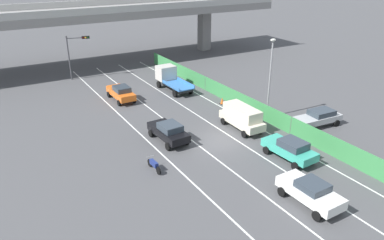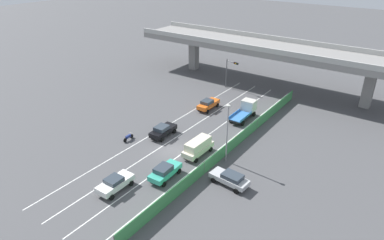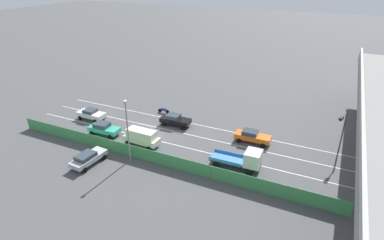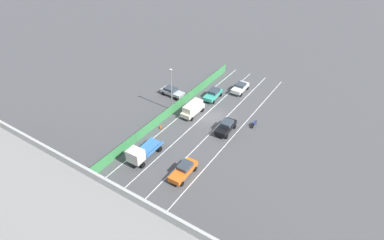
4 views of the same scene
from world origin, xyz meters
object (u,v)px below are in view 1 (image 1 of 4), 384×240
Objects in this scene: street_lamp at (270,72)px; car_sedan_black at (169,131)px; car_van_cream at (242,116)px; traffic_cone at (222,101)px; car_taxi_orange at (121,92)px; car_hatchback_white at (310,191)px; flatbed_truck_blue at (170,78)px; motorcycle at (154,165)px; car_taxi_teal at (290,148)px; parked_wagon_silver at (319,117)px; traffic_light at (75,49)px.

car_sedan_black is at bearing 177.86° from street_lamp.
traffic_cone is at bearing 70.92° from car_van_cream.
car_van_cream is (6.81, -12.76, 0.31)m from car_taxi_orange.
car_sedan_black is at bearing 170.32° from car_van_cream.
flatbed_truck_blue is (3.01, 25.04, 0.41)m from car_hatchback_white.
car_hatchback_white is 0.75× the size of flatbed_truck_blue.
motorcycle is (-10.08, -2.56, -0.77)m from car_van_cream.
car_taxi_orange is at bearing 77.94° from motorcycle.
car_taxi_orange reaches higher than motorcycle.
flatbed_truck_blue reaches higher than car_hatchback_white.
car_sedan_black is at bearing -151.21° from traffic_cone.
motorcycle is at bearing 158.68° from car_taxi_teal.
traffic_cone is at bearing -36.54° from car_taxi_orange.
car_van_cream is 2.48× the size of motorcycle.
street_lamp reaches higher than flatbed_truck_blue.
motorcycle is at bearing 127.89° from car_hatchback_white.
car_taxi_orange is at bearing 130.07° from parked_wagon_silver.
car_hatchback_white is at bearing -96.86° from flatbed_truck_blue.
motorcycle is (-3.27, -15.33, -0.45)m from car_taxi_orange.
car_taxi_teal is at bearing -74.00° from traffic_light.
parked_wagon_silver is at bearing -17.75° from car_sedan_black.
car_taxi_teal is (3.03, 4.90, 0.02)m from car_hatchback_white.
car_hatchback_white is 5.83× the size of traffic_cone.
car_taxi_orange is at bearing -79.57° from traffic_light.
car_taxi_orange is at bearing 118.07° from car_van_cream.
motorcycle is at bearing 178.03° from parked_wagon_silver.
traffic_light reaches higher than car_van_cream.
traffic_light is (-1.90, 10.34, 3.01)m from car_taxi_orange.
car_hatchback_white is at bearing -107.21° from traffic_cone.
car_taxi_orange is 0.97× the size of car_van_cream.
motorcycle is at bearing -165.73° from car_van_cream.
car_taxi_teal is (-0.25, -6.40, -0.31)m from car_van_cream.
parked_wagon_silver is at bearing -67.94° from flatbed_truck_blue.
street_lamp reaches higher than car_taxi_teal.
flatbed_truck_blue is 18.21m from parked_wagon_silver.
car_hatchback_white is 12.80m from parked_wagon_silver.
flatbed_truck_blue is at bearing -47.98° from traffic_light.
parked_wagon_silver is at bearing -1.97° from motorcycle.
car_van_cream is at bearing -61.93° from car_taxi_orange.
car_hatchback_white is 0.56× the size of street_lamp.
car_taxi_orange is at bearing -171.57° from flatbed_truck_blue.
car_taxi_teal is 0.58× the size of street_lamp.
car_taxi_orange is (0.10, 11.59, -0.01)m from car_sedan_black.
traffic_cone is (8.93, -6.62, -0.56)m from car_taxi_orange.
parked_wagon_silver is 0.83× the size of traffic_light.
street_lamp is at bearing 13.63° from motorcycle.
car_hatchback_white is at bearing -73.78° from car_sedan_black.
car_van_cream is at bearing 14.27° from motorcycle.
traffic_light is at bearing 122.57° from traffic_cone.
flatbed_truck_blue reaches higher than car_van_cream.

